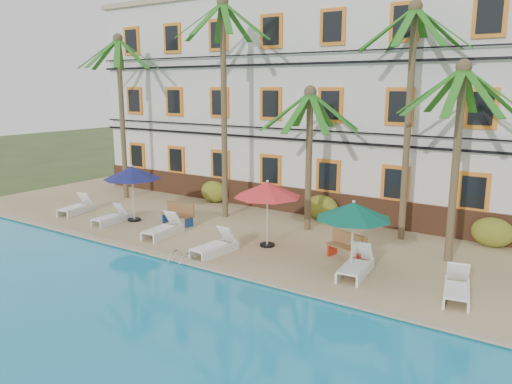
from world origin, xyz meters
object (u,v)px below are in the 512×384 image
Objects in this scene: palm_e at (458,133)px; lounger_a at (77,207)px; umbrella_blue at (132,173)px; bench_right at (348,246)px; lounger_e at (356,265)px; palm_b at (224,82)px; umbrella_green at (353,211)px; bench_left at (178,214)px; lounger_b at (112,217)px; palm_c at (309,137)px; umbrella_red at (267,190)px; palm_d at (410,93)px; lounger_f at (457,288)px; lounger_c at (164,229)px; palm_a at (121,96)px; lounger_d at (215,246)px; pool_ladder at (181,262)px.

lounger_a is (-15.94, -2.85, -4.02)m from palm_e.
umbrella_blue reaches higher than bench_right.
lounger_e is at bearing -0.21° from lounger_a.
palm_b is at bearing 43.25° from umbrella_blue.
palm_b is at bearing 155.93° from umbrella_green.
bench_left is (-8.44, 1.25, -1.55)m from umbrella_green.
umbrella_green reaches higher than lounger_b.
palm_c is at bearing 3.49° from palm_b.
palm_b is at bearing 156.36° from lounger_e.
palm_e is 2.67× the size of umbrella_red.
lounger_a is at bearing -167.01° from bench_left.
palm_b is 7.78m from palm_d.
bench_right reaches higher than lounger_f.
lounger_f is (10.98, 0.23, -0.01)m from lounger_c.
palm_a is 4.89× the size of lounger_b.
bench_left is (5.86, -2.35, -4.86)m from palm_a.
umbrella_red is (-5.95, -2.03, -2.19)m from palm_e.
umbrella_green is at bearing -0.20° from lounger_a.
lounger_c is 1.01× the size of lounger_d.
lounger_e reaches higher than lounger_b.
lounger_f is at bearing -29.06° from palm_c.
lounger_d is 1.23× the size of bench_right.
palm_d is 6.91m from lounger_e.
bench_right reaches higher than lounger_a.
palm_b is at bearing -176.51° from palm_c.
lounger_a is at bearing -170.03° from umbrella_blue.
lounger_d is 2.60× the size of pool_ladder.
lounger_e is at bearing 178.29° from lounger_f.
lounger_b is 2.95m from bench_left.
palm_a is 7.14m from lounger_b.
palm_a is at bearing -176.52° from palm_d.
bench_left is at bearing 17.63° from umbrella_blue.
lounger_a is (-3.21, -0.56, -1.83)m from umbrella_blue.
lounger_e reaches higher than pool_ladder.
lounger_e is at bearing -3.31° from umbrella_blue.
palm_b reaches higher than lounger_c.
lounger_d is 4.98m from lounger_e.
palm_a is at bearing 166.00° from lounger_e.
lounger_c is (6.52, -3.93, -5.04)m from palm_a.
umbrella_red is 7.62m from lounger_b.
lounger_f is at bearing -0.48° from lounger_a.
umbrella_red is 3.34× the size of pool_ladder.
palm_b is (6.77, -0.24, 0.63)m from palm_a.
umbrella_red is (3.85, -2.51, -3.84)m from palm_b.
umbrella_red is at bearing 4.64° from lounger_a.
palm_e is at bearing 10.12° from lounger_a.
palm_a is 11.71m from lounger_d.
bench_right is at bearing 118.09° from umbrella_green.
lounger_b is at bearing 173.68° from lounger_d.
lounger_b is at bearing -48.95° from palm_a.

